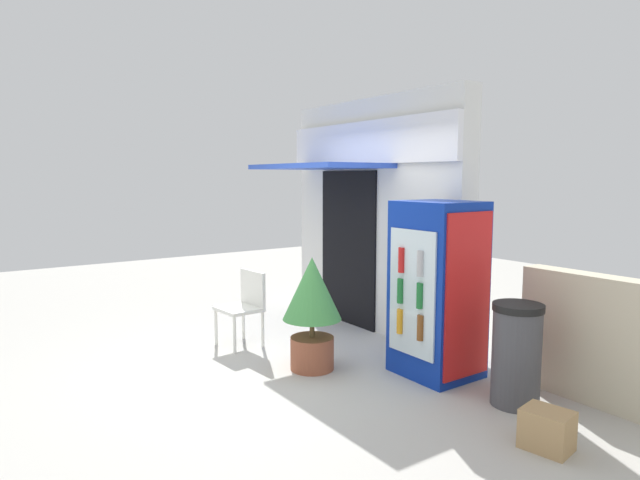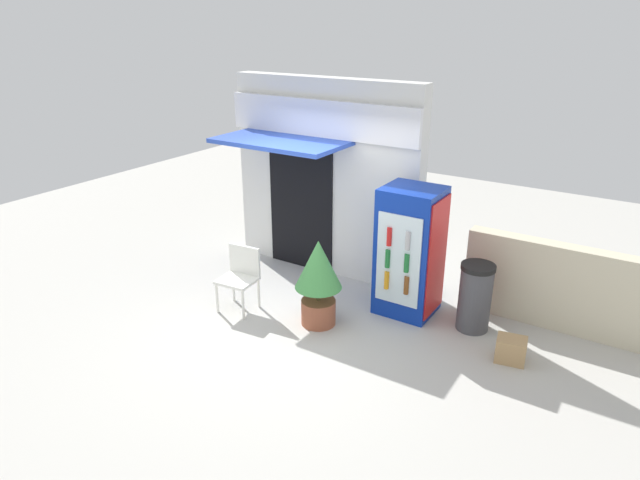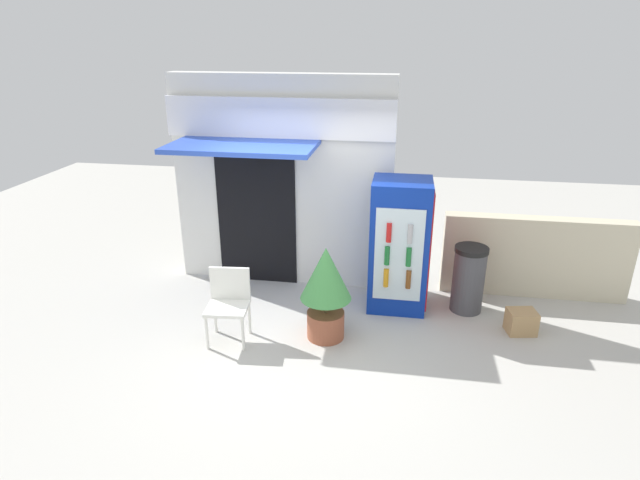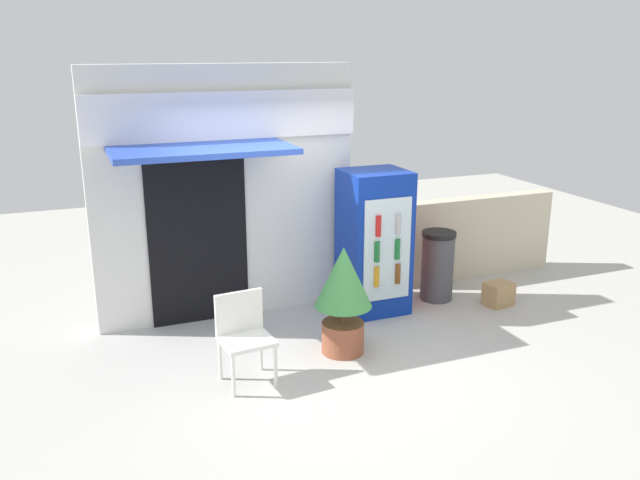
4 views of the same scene
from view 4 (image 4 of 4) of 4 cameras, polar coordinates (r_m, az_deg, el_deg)
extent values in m
plane|color=beige|center=(6.73, 0.28, -10.74)|extent=(16.00, 16.00, 0.00)
cube|color=silver|center=(7.61, -8.30, 4.00)|extent=(3.04, 0.27, 2.91)
cube|color=white|center=(7.31, -8.27, 10.70)|extent=(3.04, 0.08, 0.52)
cube|color=blue|center=(6.82, -10.24, 7.76)|extent=(1.84, 0.99, 0.06)
cube|color=black|center=(7.51, -10.59, 0.22)|extent=(1.12, 0.03, 2.02)
cube|color=#0C2D9E|center=(7.78, 4.71, -0.16)|extent=(0.73, 0.67, 1.71)
cube|color=silver|center=(7.49, 5.88, -0.86)|extent=(0.59, 0.02, 1.20)
cube|color=red|center=(7.95, 7.15, 0.13)|extent=(0.02, 0.60, 1.54)
cylinder|color=orange|center=(7.51, 4.95, -3.20)|extent=(0.06, 0.06, 0.24)
cylinder|color=brown|center=(7.63, 6.80, -2.93)|extent=(0.06, 0.06, 0.24)
cylinder|color=#196B2D|center=(7.41, 5.00, -1.02)|extent=(0.06, 0.06, 0.24)
cylinder|color=#196B2D|center=(7.53, 6.77, -0.79)|extent=(0.06, 0.06, 0.24)
cylinder|color=red|center=(7.33, 5.12, 1.23)|extent=(0.06, 0.06, 0.24)
cylinder|color=#B2B2B7|center=(7.44, 6.84, 1.41)|extent=(0.06, 0.06, 0.24)
cylinder|color=white|center=(6.11, -7.57, -11.69)|extent=(0.04, 0.04, 0.42)
cylinder|color=white|center=(6.24, -3.90, -10.94)|extent=(0.04, 0.04, 0.42)
cylinder|color=white|center=(6.42, -8.70, -10.26)|extent=(0.04, 0.04, 0.42)
cylinder|color=white|center=(6.55, -5.20, -9.59)|extent=(0.04, 0.04, 0.42)
cube|color=white|center=(6.22, -6.41, -8.73)|extent=(0.51, 0.47, 0.04)
cube|color=white|center=(6.30, -7.09, -6.23)|extent=(0.47, 0.08, 0.40)
cylinder|color=#995138|center=(6.91, 2.00, -8.46)|extent=(0.44, 0.44, 0.33)
cylinder|color=brown|center=(6.80, 2.02, -6.47)|extent=(0.05, 0.05, 0.19)
cone|color=#47994C|center=(6.65, 2.06, -3.23)|extent=(0.60, 0.60, 0.63)
cylinder|color=#47474C|center=(8.35, 10.20, -2.41)|extent=(0.40, 0.40, 0.82)
cylinder|color=black|center=(8.22, 10.36, 0.51)|extent=(0.42, 0.42, 0.06)
cube|color=beige|center=(9.27, 13.14, 0.28)|extent=(2.45, 0.23, 1.12)
cube|color=tan|center=(8.40, 15.31, -4.56)|extent=(0.37, 0.32, 0.29)
camera|label=1|loc=(7.59, 45.99, 2.84)|focal=30.40mm
camera|label=2|loc=(6.00, 66.77, 12.80)|focal=31.39mm
camera|label=3|loc=(3.38, 63.56, 12.73)|focal=29.24mm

